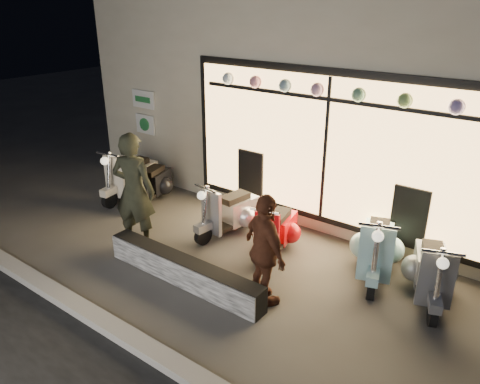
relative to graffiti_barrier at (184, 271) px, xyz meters
The scene contains 12 objects.
ground 0.68m from the graffiti_barrier, 84.37° to the left, with size 40.00×40.00×0.00m, color #383533.
kerb 1.36m from the graffiti_barrier, 87.28° to the right, with size 40.00×0.25×0.12m, color slate.
shop_building 5.95m from the graffiti_barrier, 89.31° to the left, with size 10.20×6.23×4.20m.
graffiti_barrier is the anchor object (origin of this frame).
scooter_silver 1.81m from the graffiti_barrier, 104.01° to the left, with size 0.55×1.37×0.98m.
scooter_red 1.77m from the graffiti_barrier, 71.94° to the left, with size 0.57×1.28×0.91m.
scooter_black 3.21m from the graffiti_barrier, 144.60° to the left, with size 0.66×1.35×0.96m.
scooter_cream 3.60m from the graffiti_barrier, 149.65° to the left, with size 0.61×1.50×1.07m.
scooter_blue 2.92m from the graffiti_barrier, 43.52° to the left, with size 0.78×1.48×1.06m.
scooter_grey 3.50m from the graffiti_barrier, 32.43° to the left, with size 0.76×1.38×0.99m.
man 1.66m from the graffiti_barrier, 164.86° to the left, with size 0.71×0.47×1.96m, color black.
woman 1.38m from the graffiti_barrier, 14.72° to the left, with size 0.94×0.39×1.60m, color #582D1B.
Camera 1 is at (4.11, -4.83, 3.90)m, focal length 35.00 mm.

